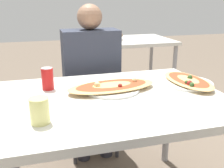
# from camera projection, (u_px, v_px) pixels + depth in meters

# --- Properties ---
(dining_table) EXTENTS (1.22, 0.88, 0.74)m
(dining_table) POSITION_uv_depth(u_px,v_px,m) (110.00, 110.00, 1.39)
(dining_table) COLOR silver
(dining_table) RESTS_ON ground_plane
(chair_far_seated) EXTENTS (0.40, 0.40, 0.89)m
(chair_far_seated) POSITION_uv_depth(u_px,v_px,m) (89.00, 92.00, 2.16)
(chair_far_seated) COLOR black
(chair_far_seated) RESTS_ON ground_plane
(person_seated) EXTENTS (0.42, 0.25, 1.19)m
(person_seated) POSITION_uv_depth(u_px,v_px,m) (91.00, 72.00, 1.99)
(person_seated) COLOR #2D2D38
(person_seated) RESTS_ON ground_plane
(pizza_main) EXTENTS (0.53, 0.31, 0.06)m
(pizza_main) POSITION_uv_depth(u_px,v_px,m) (112.00, 87.00, 1.47)
(pizza_main) COLOR white
(pizza_main) RESTS_ON dining_table
(soda_can) EXTENTS (0.07, 0.07, 0.12)m
(soda_can) POSITION_uv_depth(u_px,v_px,m) (48.00, 79.00, 1.47)
(soda_can) COLOR red
(soda_can) RESTS_ON dining_table
(drink_glass) EXTENTS (0.08, 0.08, 0.11)m
(drink_glass) POSITION_uv_depth(u_px,v_px,m) (40.00, 111.00, 1.07)
(drink_glass) COLOR #E0DB7F
(drink_glass) RESTS_ON dining_table
(pizza_second) EXTENTS (0.30, 0.42, 0.05)m
(pizza_second) POSITION_uv_depth(u_px,v_px,m) (188.00, 81.00, 1.57)
(pizza_second) COLOR white
(pizza_second) RESTS_ON dining_table
(background_table) EXTENTS (1.10, 0.80, 0.86)m
(background_table) POSITION_uv_depth(u_px,v_px,m) (124.00, 44.00, 3.31)
(background_table) COLOR silver
(background_table) RESTS_ON ground_plane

